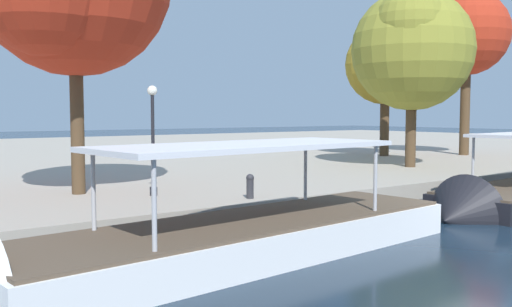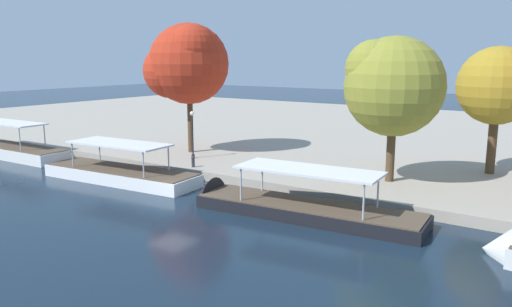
{
  "view_description": "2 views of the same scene",
  "coord_description": "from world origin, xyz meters",
  "px_view_note": "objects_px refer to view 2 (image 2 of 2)",
  "views": [
    {
      "loc": [
        -15.15,
        -9.09,
        3.55
      ],
      "look_at": [
        -3.13,
        7.08,
        2.13
      ],
      "focal_mm": 39.69,
      "sensor_mm": 36.0,
      "label": 1
    },
    {
      "loc": [
        20.82,
        -21.49,
        8.77
      ],
      "look_at": [
        1.07,
        7.49,
        2.07
      ],
      "focal_mm": 35.11,
      "sensor_mm": 36.0,
      "label": 2
    }
  ],
  "objects_px": {
    "tour_boat_0": "(2,150)",
    "tree_1": "(186,63)",
    "tree_3": "(392,85)",
    "tour_boat_1": "(110,175)",
    "lamp_post": "(192,132)",
    "tour_boat_2": "(288,210)",
    "tree_0": "(497,88)",
    "mooring_bollard_0": "(193,161)"
  },
  "relations": [
    {
      "from": "tour_boat_0",
      "to": "tree_1",
      "type": "height_order",
      "value": "tree_1"
    },
    {
      "from": "tree_1",
      "to": "tree_3",
      "type": "relative_size",
      "value": 1.16
    },
    {
      "from": "tour_boat_1",
      "to": "tree_1",
      "type": "distance_m",
      "value": 11.82
    },
    {
      "from": "lamp_post",
      "to": "tour_boat_2",
      "type": "bearing_deg",
      "value": -27.31
    },
    {
      "from": "tour_boat_1",
      "to": "tree_3",
      "type": "distance_m",
      "value": 20.92
    },
    {
      "from": "tree_0",
      "to": "tree_3",
      "type": "height_order",
      "value": "tree_3"
    },
    {
      "from": "tour_boat_2",
      "to": "tree_1",
      "type": "bearing_deg",
      "value": -33.73
    },
    {
      "from": "tour_boat_1",
      "to": "mooring_bollard_0",
      "type": "relative_size",
      "value": 16.37
    },
    {
      "from": "tour_boat_2",
      "to": "lamp_post",
      "type": "distance_m",
      "value": 15.0
    },
    {
      "from": "tour_boat_2",
      "to": "lamp_post",
      "type": "bearing_deg",
      "value": -31.93
    },
    {
      "from": "mooring_bollard_0",
      "to": "tree_0",
      "type": "bearing_deg",
      "value": 28.65
    },
    {
      "from": "tour_boat_2",
      "to": "tree_1",
      "type": "distance_m",
      "value": 19.18
    },
    {
      "from": "tour_boat_1",
      "to": "tree_1",
      "type": "bearing_deg",
      "value": -93.7
    },
    {
      "from": "tour_boat_1",
      "to": "tree_0",
      "type": "xyz_separation_m",
      "value": [
        23.18,
        14.7,
        6.47
      ]
    },
    {
      "from": "tour_boat_0",
      "to": "tree_3",
      "type": "relative_size",
      "value": 1.57
    },
    {
      "from": "tour_boat_1",
      "to": "tree_0",
      "type": "bearing_deg",
      "value": -152.26
    },
    {
      "from": "tour_boat_1",
      "to": "mooring_bollard_0",
      "type": "bearing_deg",
      "value": -138.96
    },
    {
      "from": "tour_boat_0",
      "to": "mooring_bollard_0",
      "type": "distance_m",
      "value": 20.31
    },
    {
      "from": "tree_1",
      "to": "tree_3",
      "type": "height_order",
      "value": "tree_1"
    },
    {
      "from": "tour_boat_0",
      "to": "tree_0",
      "type": "bearing_deg",
      "value": -161.86
    },
    {
      "from": "lamp_post",
      "to": "tree_1",
      "type": "height_order",
      "value": "tree_1"
    },
    {
      "from": "tour_boat_0",
      "to": "lamp_post",
      "type": "distance_m",
      "value": 18.89
    },
    {
      "from": "tree_0",
      "to": "tour_boat_1",
      "type": "bearing_deg",
      "value": -147.63
    },
    {
      "from": "tour_boat_2",
      "to": "tree_0",
      "type": "xyz_separation_m",
      "value": [
        8.12,
        14.49,
        6.51
      ]
    },
    {
      "from": "lamp_post",
      "to": "tree_0",
      "type": "relative_size",
      "value": 0.43
    },
    {
      "from": "tour_boat_2",
      "to": "mooring_bollard_0",
      "type": "xyz_separation_m",
      "value": [
        -10.81,
        4.16,
        0.86
      ]
    },
    {
      "from": "tour_boat_0",
      "to": "tree_0",
      "type": "distance_m",
      "value": 41.82
    },
    {
      "from": "lamp_post",
      "to": "tree_1",
      "type": "distance_m",
      "value": 6.1
    },
    {
      "from": "mooring_bollard_0",
      "to": "lamp_post",
      "type": "height_order",
      "value": "lamp_post"
    },
    {
      "from": "mooring_bollard_0",
      "to": "tree_3",
      "type": "xyz_separation_m",
      "value": [
        13.71,
        3.96,
        5.94
      ]
    },
    {
      "from": "tour_boat_1",
      "to": "mooring_bollard_0",
      "type": "height_order",
      "value": "tour_boat_1"
    },
    {
      "from": "mooring_bollard_0",
      "to": "lamp_post",
      "type": "relative_size",
      "value": 0.22
    },
    {
      "from": "tour_boat_0",
      "to": "tree_1",
      "type": "xyz_separation_m",
      "value": [
        15.56,
        8.0,
        7.88
      ]
    },
    {
      "from": "tour_boat_1",
      "to": "tour_boat_2",
      "type": "xyz_separation_m",
      "value": [
        15.06,
        0.2,
        -0.03
      ]
    },
    {
      "from": "tree_0",
      "to": "tree_3",
      "type": "xyz_separation_m",
      "value": [
        -5.22,
        -6.38,
        0.29
      ]
    },
    {
      "from": "mooring_bollard_0",
      "to": "tree_1",
      "type": "bearing_deg",
      "value": 135.59
    },
    {
      "from": "tree_3",
      "to": "tree_1",
      "type": "bearing_deg",
      "value": 178.89
    },
    {
      "from": "tour_boat_2",
      "to": "tree_1",
      "type": "relative_size",
      "value": 1.3
    },
    {
      "from": "tour_boat_1",
      "to": "lamp_post",
      "type": "xyz_separation_m",
      "value": [
        1.94,
        6.98,
        2.56
      ]
    },
    {
      "from": "tour_boat_0",
      "to": "lamp_post",
      "type": "bearing_deg",
      "value": -162.02
    },
    {
      "from": "tour_boat_2",
      "to": "tree_0",
      "type": "bearing_deg",
      "value": -123.88
    },
    {
      "from": "tour_boat_2",
      "to": "tree_0",
      "type": "relative_size",
      "value": 1.61
    }
  ]
}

